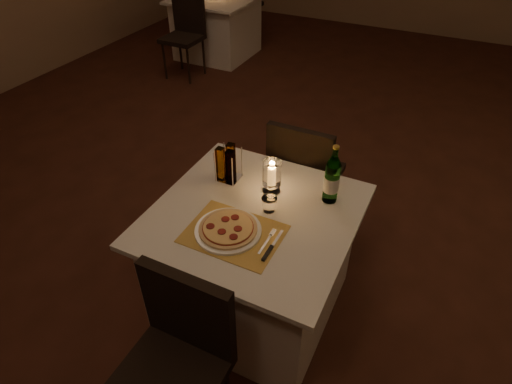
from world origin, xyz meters
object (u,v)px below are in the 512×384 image
at_px(main_table, 254,262).
at_px(pizza, 228,228).
at_px(water_bottle, 332,179).
at_px(neighbor_table_left, 217,27).
at_px(chair_far, 303,170).
at_px(chair_near, 178,350).
at_px(tumbler, 269,204).
at_px(hurricane_candle, 272,174).
at_px(plate, 228,230).

height_order(main_table, pizza, pizza).
relative_size(water_bottle, neighbor_table_left, 0.33).
xyz_separation_m(main_table, chair_far, (-0.00, 0.71, 0.18)).
bearing_deg(chair_near, main_table, 90.00).
xyz_separation_m(tumbler, hurricane_candle, (-0.06, 0.15, 0.07)).
distance_m(plate, tumbler, 0.26).
distance_m(pizza, hurricane_candle, 0.39).
distance_m(plate, neighbor_table_left, 4.32).
bearing_deg(neighbor_table_left, water_bottle, -51.41).
bearing_deg(pizza, plate, 66.34).
bearing_deg(water_bottle, chair_far, 124.29).
bearing_deg(tumbler, main_table, -139.71).
xyz_separation_m(chair_near, water_bottle, (0.31, 0.98, 0.32)).
distance_m(chair_near, chair_far, 1.43).
xyz_separation_m(chair_near, plate, (-0.05, 0.53, 0.20)).
distance_m(tumbler, hurricane_candle, 0.17).
height_order(chair_near, water_bottle, water_bottle).
bearing_deg(chair_far, pizza, -93.20).
xyz_separation_m(chair_far, tumbler, (0.06, -0.66, 0.23)).
bearing_deg(chair_near, chair_far, 90.00).
bearing_deg(main_table, water_bottle, 41.13).
xyz_separation_m(plate, tumbler, (0.11, 0.23, 0.03)).
bearing_deg(chair_near, pizza, 95.35).
distance_m(chair_far, pizza, 0.92).
bearing_deg(tumbler, plate, -115.34).
bearing_deg(plate, tumbler, 64.66).
xyz_separation_m(main_table, chair_near, (-0.00, -0.71, 0.18)).
relative_size(tumbler, water_bottle, 0.24).
bearing_deg(neighbor_table_left, chair_near, -61.62).
xyz_separation_m(chair_far, hurricane_candle, (0.00, -0.51, 0.30)).
bearing_deg(main_table, hurricane_candle, 88.92).
bearing_deg(chair_far, neighbor_table_left, 129.24).
height_order(chair_near, tumbler, chair_near).
xyz_separation_m(chair_near, hurricane_candle, (0.00, 0.91, 0.30)).
relative_size(main_table, chair_far, 1.11).
xyz_separation_m(hurricane_candle, neighbor_table_left, (-2.28, 3.31, -0.48)).
relative_size(plate, water_bottle, 0.97).
relative_size(chair_near, chair_far, 1.00).
bearing_deg(hurricane_candle, neighbor_table_left, 124.63).
height_order(hurricane_candle, neighbor_table_left, hurricane_candle).
relative_size(chair_near, hurricane_candle, 4.76).
distance_m(main_table, tumbler, 0.41).
bearing_deg(water_bottle, plate, -128.50).
height_order(chair_near, plate, chair_near).
height_order(chair_far, hurricane_candle, hurricane_candle).
distance_m(water_bottle, neighbor_table_left, 4.17).
height_order(tumbler, water_bottle, water_bottle).
bearing_deg(water_bottle, pizza, -128.50).
distance_m(plate, water_bottle, 0.58).
relative_size(chair_near, pizza, 3.21).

